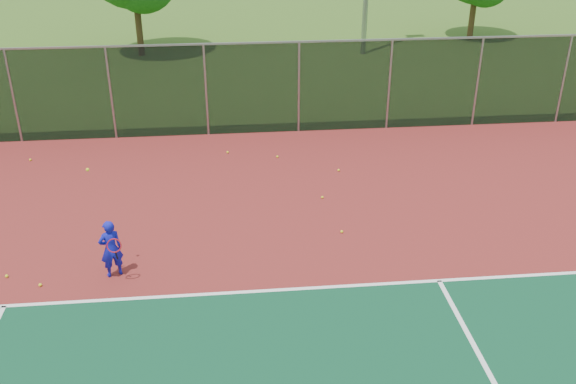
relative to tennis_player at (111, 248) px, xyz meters
name	(u,v)px	position (x,y,z in m)	size (l,w,h in m)	color
court_apron	(356,316)	(4.94, -1.93, -0.68)	(30.00, 20.00, 0.02)	maroon
fence_back	(299,86)	(4.94, 8.07, 0.87)	(30.00, 0.06, 3.03)	black
tennis_player	(111,248)	(0.00, 0.00, 0.00)	(0.59, 0.66, 2.52)	#1214AA
practice_ball_0	(277,157)	(4.05, 5.92, -0.64)	(0.07, 0.07, 0.07)	yellow
practice_ball_1	(339,170)	(5.74, 4.78, -0.64)	(0.07, 0.07, 0.07)	yellow
practice_ball_2	(228,152)	(2.54, 6.42, -0.64)	(0.07, 0.07, 0.07)	yellow
practice_ball_3	(40,285)	(-1.50, -0.28, -0.64)	(0.07, 0.07, 0.07)	yellow
practice_ball_4	(322,197)	(5.02, 3.12, -0.64)	(0.07, 0.07, 0.07)	yellow
practice_ball_5	(7,276)	(-2.30, 0.13, -0.64)	(0.07, 0.07, 0.07)	yellow
practice_ball_6	(342,232)	(5.22, 1.28, -0.64)	(0.07, 0.07, 0.07)	yellow
practice_ball_7	(30,160)	(-3.38, 6.43, -0.64)	(0.07, 0.07, 0.07)	yellow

